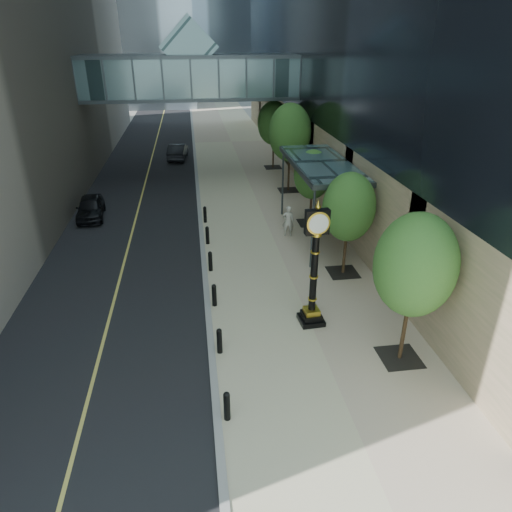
# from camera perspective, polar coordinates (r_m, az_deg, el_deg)

# --- Properties ---
(ground) EXTENTS (320.00, 320.00, 0.00)m
(ground) POSITION_cam_1_polar(r_m,az_deg,el_deg) (14.23, 8.49, -21.39)
(ground) COLOR gray
(ground) RESTS_ON ground
(road) EXTENTS (8.00, 180.00, 0.02)m
(road) POSITION_cam_1_polar(r_m,az_deg,el_deg) (50.37, -12.47, 13.48)
(road) COLOR black
(road) RESTS_ON ground
(sidewalk) EXTENTS (8.00, 180.00, 0.06)m
(sidewalk) POSITION_cam_1_polar(r_m,az_deg,el_deg) (50.40, -3.11, 14.06)
(sidewalk) COLOR #BFB593
(sidewalk) RESTS_ON ground
(curb) EXTENTS (0.25, 180.00, 0.07)m
(curb) POSITION_cam_1_polar(r_m,az_deg,el_deg) (50.22, -7.79, 13.83)
(curb) COLOR gray
(curb) RESTS_ON ground
(skywalk) EXTENTS (17.00, 4.20, 5.80)m
(skywalk) POSITION_cam_1_polar(r_m,az_deg,el_deg) (37.24, -8.19, 21.59)
(skywalk) COLOR #456B6F
(skywalk) RESTS_ON ground
(entrance_canopy) EXTENTS (3.00, 8.00, 4.38)m
(entrance_canopy) POSITION_cam_1_polar(r_m,az_deg,el_deg) (24.89, 8.10, 11.27)
(entrance_canopy) COLOR #383F44
(entrance_canopy) RESTS_ON ground
(bollard_row) EXTENTS (0.20, 16.20, 0.90)m
(bollard_row) POSITION_cam_1_polar(r_m,az_deg,el_deg) (20.67, -5.49, -2.75)
(bollard_row) COLOR black
(bollard_row) RESTS_ON sidewalk
(street_trees) EXTENTS (3.01, 28.67, 6.18)m
(street_trees) POSITION_cam_1_polar(r_m,az_deg,el_deg) (27.89, 6.60, 12.03)
(street_trees) COLOR black
(street_trees) RESTS_ON sidewalk
(street_clock) EXTENTS (0.99, 0.99, 4.97)m
(street_clock) POSITION_cam_1_polar(r_m,az_deg,el_deg) (17.42, 7.24, -2.31)
(street_clock) COLOR black
(street_clock) RESTS_ON sidewalk
(pedestrian) EXTENTS (0.73, 0.56, 1.77)m
(pedestrian) POSITION_cam_1_polar(r_m,az_deg,el_deg) (25.80, 4.03, 4.40)
(pedestrian) COLOR #B4B0A5
(pedestrian) RESTS_ON sidewalk
(car_near) EXTENTS (1.90, 4.00, 1.32)m
(car_near) POSITION_cam_1_polar(r_m,az_deg,el_deg) (30.40, -20.00, 5.72)
(car_near) COLOR black
(car_near) RESTS_ON road
(car_far) EXTENTS (1.93, 4.37, 1.40)m
(car_far) POSITION_cam_1_polar(r_m,az_deg,el_deg) (43.59, -9.75, 12.78)
(car_far) COLOR black
(car_far) RESTS_ON road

